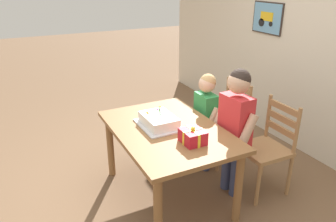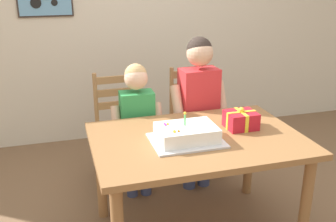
% 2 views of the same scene
% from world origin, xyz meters
% --- Properties ---
extents(ground_plane, '(20.00, 20.00, 0.00)m').
position_xyz_m(ground_plane, '(0.00, 0.00, 0.00)').
color(ground_plane, brown).
extents(back_wall, '(6.40, 0.11, 2.60)m').
position_xyz_m(back_wall, '(-0.00, 1.90, 1.30)').
color(back_wall, beige).
rests_on(back_wall, ground).
extents(dining_table, '(1.34, 0.91, 0.72)m').
position_xyz_m(dining_table, '(0.00, 0.00, 0.62)').
color(dining_table, olive).
rests_on(dining_table, ground).
extents(birthday_cake, '(0.44, 0.34, 0.19)m').
position_xyz_m(birthday_cake, '(-0.09, -0.04, 0.77)').
color(birthday_cake, silver).
rests_on(birthday_cake, dining_table).
extents(gift_box_red_large, '(0.20, 0.18, 0.15)m').
position_xyz_m(gift_box_red_large, '(0.33, 0.06, 0.78)').
color(gift_box_red_large, red).
rests_on(gift_box_red_large, dining_table).
extents(chair_left, '(0.43, 0.43, 0.92)m').
position_xyz_m(chair_left, '(-0.33, 0.91, 0.47)').
color(chair_left, '#A87A4C').
rests_on(chair_left, ground).
extents(chair_right, '(0.43, 0.43, 0.92)m').
position_xyz_m(chair_right, '(0.33, 0.91, 0.47)').
color(chair_right, '#A87A4C').
rests_on(chair_right, ground).
extents(child_older, '(0.46, 0.27, 1.26)m').
position_xyz_m(child_older, '(0.22, 0.58, 0.77)').
color(child_older, '#38426B').
rests_on(child_older, ground).
extents(child_younger, '(0.39, 0.23, 1.08)m').
position_xyz_m(child_younger, '(-0.27, 0.58, 0.66)').
color(child_younger, '#38426B').
rests_on(child_younger, ground).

